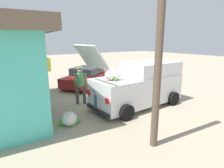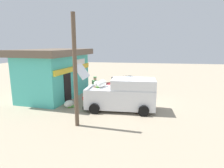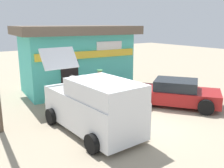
{
  "view_description": "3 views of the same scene",
  "coord_description": "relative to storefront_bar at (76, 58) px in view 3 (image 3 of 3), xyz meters",
  "views": [
    {
      "loc": [
        -7.46,
        6.01,
        2.95
      ],
      "look_at": [
        -0.42,
        1.24,
        0.9
      ],
      "focal_mm": 29.32,
      "sensor_mm": 36.0,
      "label": 1
    },
    {
      "loc": [
        -12.7,
        -0.9,
        3.97
      ],
      "look_at": [
        0.37,
        1.41,
        1.22
      ],
      "focal_mm": 30.47,
      "sensor_mm": 36.0,
      "label": 2
    },
    {
      "loc": [
        -5.91,
        -6.85,
        3.79
      ],
      "look_at": [
        0.26,
        1.77,
        1.24
      ],
      "focal_mm": 40.78,
      "sensor_mm": 36.0,
      "label": 3
    }
  ],
  "objects": [
    {
      "name": "storefront_bar",
      "position": [
        0.0,
        0.0,
        0.0
      ],
      "size": [
        6.76,
        4.44,
        3.64
      ],
      "color": "#4CC6B7",
      "rests_on": "ground_plane"
    },
    {
      "name": "delivery_van",
      "position": [
        -2.24,
        -5.47,
        -0.92
      ],
      "size": [
        2.19,
        4.84,
        2.79
      ],
      "color": "silver",
      "rests_on": "ground_plane"
    },
    {
      "name": "customer_bending",
      "position": [
        -2.11,
        -3.5,
        -1.01
      ],
      "size": [
        0.69,
        0.74,
        1.46
      ],
      "color": "navy",
      "rests_on": "ground_plane"
    },
    {
      "name": "ground_plane",
      "position": [
        -0.76,
        -5.91,
        -1.9
      ],
      "size": [
        60.0,
        60.0,
        0.0
      ],
      "primitive_type": "plane",
      "color": "tan"
    },
    {
      "name": "vendor_standing",
      "position": [
        -0.57,
        -3.31,
        -0.89
      ],
      "size": [
        0.45,
        0.53,
        1.74
      ],
      "color": "#4C4C51",
      "rests_on": "ground_plane"
    },
    {
      "name": "unloaded_banana_pile",
      "position": [
        -2.37,
        -2.02,
        -1.68
      ],
      "size": [
        0.86,
        0.79,
        0.46
      ],
      "color": "silver",
      "rests_on": "ground_plane"
    },
    {
      "name": "parked_sedan",
      "position": [
        2.45,
        -5.16,
        -1.31
      ],
      "size": [
        3.74,
        4.24,
        1.23
      ],
      "color": "maroon",
      "rests_on": "ground_plane"
    },
    {
      "name": "paint_bucket",
      "position": [
        2.53,
        -2.23,
        -1.71
      ],
      "size": [
        0.27,
        0.27,
        0.38
      ],
      "primitive_type": "cylinder",
      "color": "blue",
      "rests_on": "ground_plane"
    }
  ]
}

